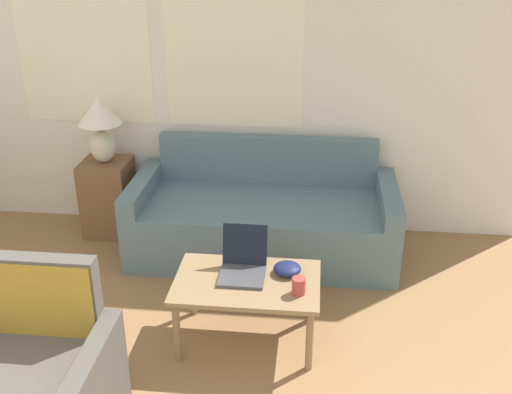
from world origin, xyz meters
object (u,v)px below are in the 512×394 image
armchair (20,394)px  couch (264,219)px  coffee_table (247,288)px  snack_bowl (287,269)px  table_lamp (100,122)px  laptop (243,264)px  cup_navy (299,286)px

armchair → couch: bearing=63.8°
coffee_table → snack_bowl: 0.28m
armchair → table_lamp: 2.40m
couch → table_lamp: bearing=172.6°
coffee_table → snack_bowl: snack_bowl is taller
armchair → coffee_table: armchair is taller
armchair → table_lamp: table_lamp is taller
laptop → coffee_table: bearing=-68.6°
couch → coffee_table: 1.19m
table_lamp → laptop: 1.89m
coffee_table → couch: bearing=90.3°
snack_bowl → couch: bearing=102.9°
laptop → cup_navy: 0.40m
laptop → snack_bowl: laptop is taller
armchair → table_lamp: (-0.31, 2.27, 0.70)m
laptop → cup_navy: (0.35, -0.20, -0.01)m
couch → coffee_table: size_ratio=2.31×
couch → coffee_table: (0.01, -1.18, 0.12)m
armchair → coffee_table: bearing=41.3°
couch → laptop: 1.12m
armchair → table_lamp: size_ratio=1.68×
coffee_table → cup_navy: bearing=-18.8°
snack_bowl → coffee_table: bearing=-156.0°
cup_navy → snack_bowl: 0.23m
armchair → laptop: 1.43m
couch → table_lamp: table_lamp is taller
couch → cup_navy: bearing=-75.8°
armchair → cup_navy: size_ratio=8.72×
coffee_table → snack_bowl: size_ratio=5.15×
cup_navy → couch: bearing=104.2°
armchair → cup_navy: 1.59m
cup_navy → snack_bowl: bearing=110.3°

